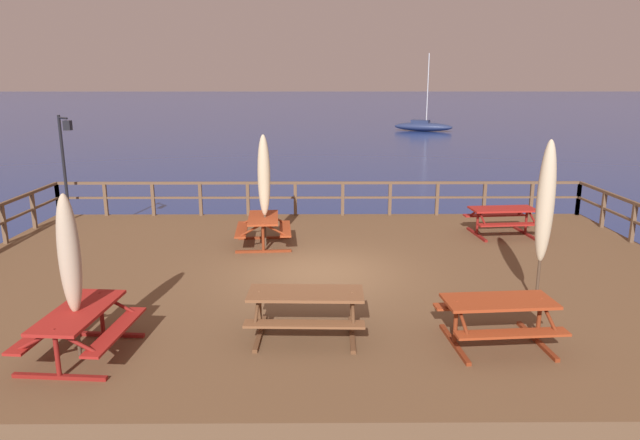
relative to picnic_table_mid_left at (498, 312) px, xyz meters
The scene contains 13 objects.
ground_plane 4.75m from the picnic_table_mid_left, 128.41° to the left, with size 600.00×600.00×0.00m, color navy.
wooden_deck 4.66m from the picnic_table_mid_left, 128.41° to the left, with size 16.88×11.54×0.77m, color brown.
railing_waterside_far 9.62m from the picnic_table_mid_left, 107.14° to the left, with size 16.68×0.10×1.09m.
picnic_table_mid_left is the anchor object (origin of this frame).
picnic_table_mid_centre 6.57m from the picnic_table_mid_left, behind, with size 1.54×1.88×0.78m.
picnic_table_front_right 7.18m from the picnic_table_mid_left, 126.73° to the left, with size 1.51×1.72×0.78m.
picnic_table_back_right 7.11m from the picnic_table_mid_left, 71.70° to the left, with size 1.88×1.56×0.78m.
picnic_table_front_left 3.12m from the picnic_table_mid_left, behind, with size 1.95×1.45×0.78m.
patio_umbrella_tall_back_right 2.50m from the picnic_table_mid_left, 51.91° to the left, with size 0.32×0.32×3.16m.
patio_umbrella_tall_back_left 6.70m from the picnic_table_mid_left, behind, with size 0.32×0.32×2.58m.
patio_umbrella_tall_front 7.24m from the picnic_table_mid_left, 126.58° to the left, with size 0.32×0.32×2.88m.
lamp_post_hooked 13.55m from the picnic_table_mid_left, 140.80° to the left, with size 0.55×0.52×3.20m.
sailboat_distant 50.99m from the picnic_table_mid_left, 80.88° to the left, with size 6.19×3.81×7.72m.
Camera 1 is at (-0.09, -12.05, 4.92)m, focal length 31.82 mm.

